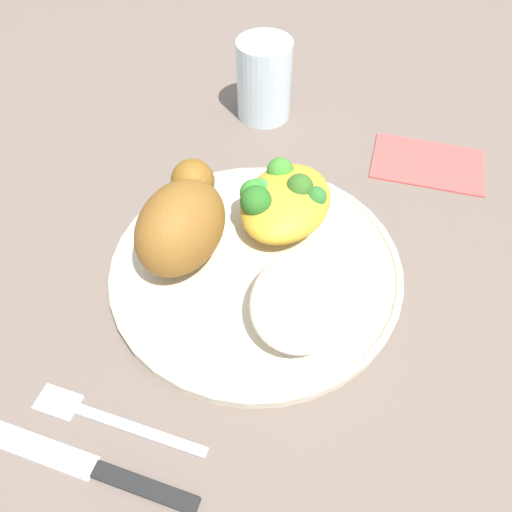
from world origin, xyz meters
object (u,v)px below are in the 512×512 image
object	(u,v)px
rice_pile	(306,297)
mac_cheese_with_broccoli	(279,198)
fork	(109,419)
napkin	(428,163)
knife	(96,469)
water_glass	(264,80)
roasted_chicken	(182,222)
plate	(256,268)

from	to	relation	value
rice_pile	mac_cheese_with_broccoli	distance (m)	0.12
fork	napkin	distance (m)	0.43
mac_cheese_with_broccoli	napkin	size ratio (longest dim) A/B	0.89
rice_pile	knife	size ratio (longest dim) A/B	0.58
fork	water_glass	bearing A→B (deg)	8.45
water_glass	roasted_chicken	bearing A→B (deg)	-171.77
rice_pile	knife	distance (m)	0.20
fork	knife	distance (m)	0.04
mac_cheese_with_broccoli	water_glass	bearing A→B (deg)	29.42
rice_pile	napkin	xyz separation A→B (m)	(0.25, -0.05, -0.03)
fork	knife	size ratio (longest dim) A/B	0.75
plate	fork	world-z (taller)	plate
plate	roasted_chicken	world-z (taller)	roasted_chicken
plate	water_glass	world-z (taller)	water_glass
roasted_chicken	water_glass	world-z (taller)	water_glass
plate	knife	distance (m)	0.21
fork	roasted_chicken	bearing A→B (deg)	8.79
fork	rice_pile	bearing A→B (deg)	-33.70
fork	mac_cheese_with_broccoli	bearing A→B (deg)	-7.57
plate	napkin	bearing A→B (deg)	-25.88
plate	roasted_chicken	distance (m)	0.08
roasted_chicken	napkin	xyz separation A→B (m)	(0.24, -0.17, -0.05)
water_glass	napkin	bearing A→B (deg)	-91.78
rice_pile	water_glass	world-z (taller)	water_glass
rice_pile	fork	size ratio (longest dim) A/B	0.77
plate	fork	bearing A→B (deg)	167.51
rice_pile	mac_cheese_with_broccoli	xyz separation A→B (m)	(0.09, 0.07, 0.00)
water_glass	napkin	distance (m)	0.21
roasted_chicken	rice_pile	xyz separation A→B (m)	(-0.01, -0.12, -0.02)
rice_pile	water_glass	bearing A→B (deg)	31.58
mac_cheese_with_broccoli	knife	distance (m)	0.28
roasted_chicken	napkin	distance (m)	0.30
plate	knife	xyz separation A→B (m)	(-0.21, 0.03, -0.00)
plate	water_glass	size ratio (longest dim) A/B	2.86
plate	rice_pile	distance (m)	0.07
knife	fork	bearing A→B (deg)	21.61
roasted_chicken	fork	xyz separation A→B (m)	(-0.16, -0.02, -0.05)
fork	water_glass	distance (m)	0.41
roasted_chicken	fork	world-z (taller)	roasted_chicken
rice_pile	fork	distance (m)	0.18
fork	water_glass	xyz separation A→B (m)	(0.41, 0.06, 0.04)
knife	water_glass	world-z (taller)	water_glass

